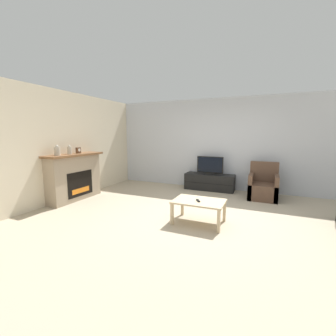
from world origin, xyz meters
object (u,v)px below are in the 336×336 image
Objects in this scene: tv_stand at (210,182)px; coffee_table at (199,203)px; mantel_clock at (78,150)px; fireplace at (75,177)px; armchair at (263,187)px; remote at (198,201)px; mantel_vase_left at (57,151)px; tv at (210,166)px; mantel_vase_centre_left at (70,150)px.

tv_stand is 1.55× the size of coffee_table.
tv_stand is (2.87, 2.20, -1.00)m from mantel_clock.
armchair is at bearing 25.05° from fireplace.
mantel_clock is at bearing 173.42° from coffee_table.
coffee_table is at bearing -3.85° from fireplace.
mantel_clock reaches higher than fireplace.
fireplace reaches higher than remote.
tv_stand is at bearing 44.58° from mantel_vase_left.
armchair is (4.37, 2.04, -0.29)m from fireplace.
mantel_vase_left is 0.63m from mantel_clock.
mantel_clock is at bearing 83.56° from fireplace.
coffee_table is (3.29, 0.25, -0.90)m from mantel_vase_left.
armchair is 2.54m from remote.
mantel_vase_left is 3.42m from coffee_table.
mantel_vase_left is at bearing -135.42° from tv_stand.
mantel_clock reaches higher than remote.
mantel_clock reaches higher than tv.
mantel_vase_left is (0.02, -0.47, 0.68)m from fireplace.
coffee_table is 0.08m from remote.
mantel_vase_left is at bearing -90.00° from mantel_vase_centre_left.
coffee_table is at bearing -80.86° from tv_stand.
coffee_table is (-1.06, -2.26, 0.08)m from armchair.
remote is at bearing -7.34° from mantel_clock.
mantel_vase_left is at bearing -135.44° from tv.
fireplace is at bearing 92.06° from mantel_vase_left.
tv is at bearing 99.15° from coffee_table.
mantel_clock is (0.00, 0.27, -0.03)m from mantel_vase_centre_left.
fireplace reaches higher than armchair.
tv is (2.87, 2.48, -0.55)m from mantel_vase_centre_left.
mantel_clock is 0.19× the size of tv.
mantel_vase_left is 0.35m from mantel_vase_centre_left.
mantel_vase_centre_left reaches higher than tv_stand.
mantel_clock is at bearing -142.53° from tv.
mantel_clock is at bearing 141.64° from remote.
mantel_vase_left is 4.16m from tv_stand.
mantel_clock is at bearing 89.93° from mantel_vase_left.
fireplace is 3.73m from tv.
mantel_vase_left reaches higher than mantel_clock.
fireplace is 3.75m from tv_stand.
mantel_vase_left is 0.26× the size of armchair.
mantel_vase_left is at bearing -90.07° from mantel_clock.
tv is 0.83× the size of coffee_table.
tv_stand is 2.62m from coffee_table.
mantel_clock is 3.42m from coffee_table.
coffee_table is (3.29, -0.10, -0.89)m from mantel_vase_centre_left.
mantel_vase_centre_left reaches higher than armchair.
fireplace is at bearing -96.44° from mantel_clock.
mantel_vase_centre_left is 4.95m from armchair.
tv is at bearing 37.47° from mantel_clock.
armchair is (4.35, 1.88, -0.94)m from mantel_clock.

